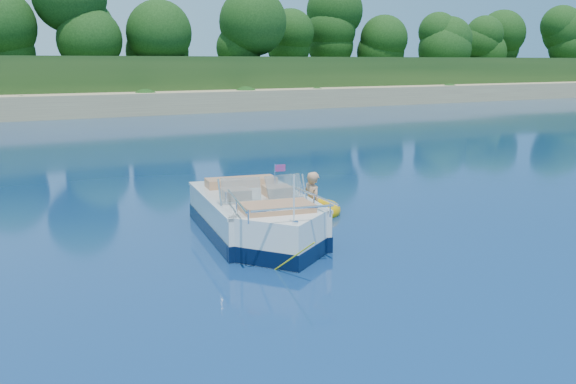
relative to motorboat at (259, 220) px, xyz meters
name	(u,v)px	position (x,y,z in m)	size (l,w,h in m)	color
ground	(318,289)	(-0.60, -3.22, -0.37)	(160.00, 160.00, 0.00)	#0A224B
motorboat	(259,220)	(0.00, 0.00, 0.00)	(2.75, 5.71, 1.92)	white
tow_tube	(312,210)	(2.11, 1.27, -0.28)	(1.56, 1.56, 0.37)	#E4A204
boy	(311,213)	(2.10, 1.32, -0.37)	(0.59, 0.39, 1.62)	tan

